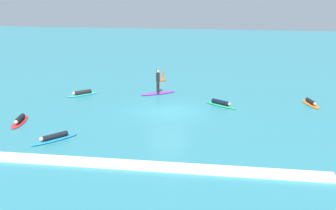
# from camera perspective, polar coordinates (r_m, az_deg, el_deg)

# --- Properties ---
(ground_plane) EXTENTS (120.00, 120.00, 0.00)m
(ground_plane) POSITION_cam_1_polar(r_m,az_deg,el_deg) (31.98, -0.00, -0.87)
(ground_plane) COLOR teal
(ground_plane) RESTS_ON ground
(surfer_on_blue_board) EXTENTS (2.19, 2.73, 0.40)m
(surfer_on_blue_board) POSITION_cam_1_polar(r_m,az_deg,el_deg) (26.99, -13.81, -3.97)
(surfer_on_blue_board) COLOR #1E8CD1
(surfer_on_blue_board) RESTS_ON ground_plane
(surfer_on_purple_board) EXTENTS (2.87, 2.40, 2.05)m
(surfer_on_purple_board) POSITION_cam_1_polar(r_m,az_deg,el_deg) (37.20, -1.25, 2.06)
(surfer_on_purple_board) COLOR purple
(surfer_on_purple_board) RESTS_ON ground_plane
(surfer_on_red_board) EXTENTS (1.21, 3.09, 0.40)m
(surfer_on_red_board) POSITION_cam_1_polar(r_m,az_deg,el_deg) (31.02, -17.80, -1.82)
(surfer_on_red_board) COLOR red
(surfer_on_red_board) RESTS_ON ground_plane
(surfer_on_teal_board) EXTENTS (2.28, 2.41, 0.40)m
(surfer_on_teal_board) POSITION_cam_1_polar(r_m,az_deg,el_deg) (37.37, -10.50, 1.41)
(surfer_on_teal_board) COLOR #33C6CC
(surfer_on_teal_board) RESTS_ON ground_plane
(surfer_on_orange_board) EXTENTS (1.34, 2.80, 0.36)m
(surfer_on_orange_board) POSITION_cam_1_polar(r_m,az_deg,el_deg) (35.53, 17.17, 0.25)
(surfer_on_orange_board) COLOR orange
(surfer_on_orange_board) RESTS_ON ground_plane
(surfer_on_green_board) EXTENTS (2.53, 2.11, 0.43)m
(surfer_on_green_board) POSITION_cam_1_polar(r_m,az_deg,el_deg) (33.74, 6.54, 0.15)
(surfer_on_green_board) COLOR #23B266
(surfer_on_green_board) RESTS_ON ground_plane
(marker_buoy) EXTENTS (0.42, 0.42, 1.05)m
(marker_buoy) POSITION_cam_1_polar(r_m,az_deg,el_deg) (42.03, -0.63, 3.16)
(marker_buoy) COLOR #E55119
(marker_buoy) RESTS_ON ground_plane
(wave_crest) EXTENTS (18.65, 0.90, 0.18)m
(wave_crest) POSITION_cam_1_polar(r_m,az_deg,el_deg) (22.64, -4.12, -7.38)
(wave_crest) COLOR white
(wave_crest) RESTS_ON ground_plane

